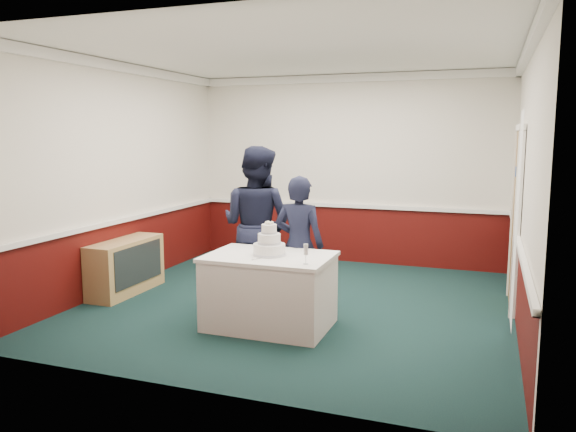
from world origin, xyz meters
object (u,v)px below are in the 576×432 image
(sideboard, at_px, (126,266))
(person_woman, at_px, (299,245))
(cake_table, at_px, (269,290))
(cake_knife, at_px, (259,258))
(champagne_flute, at_px, (306,251))
(person_man, at_px, (256,225))
(wedding_cake, at_px, (269,245))

(sideboard, distance_m, person_woman, 2.44)
(sideboard, bearing_deg, cake_table, -14.52)
(sideboard, height_order, cake_knife, cake_knife)
(champagne_flute, height_order, person_woman, person_woman)
(sideboard, distance_m, champagne_flute, 2.94)
(sideboard, bearing_deg, person_man, 7.19)
(wedding_cake, xyz_separation_m, person_man, (-0.49, 0.81, 0.06))
(cake_knife, height_order, person_woman, person_woman)
(cake_knife, distance_m, person_woman, 0.77)
(wedding_cake, height_order, person_woman, person_woman)
(cake_knife, xyz_separation_m, person_man, (-0.46, 1.01, 0.17))
(wedding_cake, xyz_separation_m, champagne_flute, (0.50, -0.28, 0.03))
(champagne_flute, distance_m, person_man, 1.47)
(person_man, xyz_separation_m, person_woman, (0.64, -0.25, -0.16))
(wedding_cake, height_order, champagne_flute, wedding_cake)
(sideboard, height_order, person_man, person_man)
(wedding_cake, height_order, person_man, person_man)
(person_woman, bearing_deg, champagne_flute, 113.60)
(sideboard, xyz_separation_m, cake_table, (2.25, -0.58, 0.05))
(champagne_flute, bearing_deg, wedding_cake, 150.75)
(person_woman, bearing_deg, person_man, -20.86)
(cake_table, height_order, person_woman, person_woman)
(cake_knife, bearing_deg, cake_table, 102.87)
(cake_table, xyz_separation_m, person_man, (-0.49, 0.81, 0.56))
(cake_table, height_order, cake_knife, cake_knife)
(sideboard, xyz_separation_m, wedding_cake, (2.25, -0.58, 0.55))
(cake_table, height_order, person_man, person_man)
(cake_table, xyz_separation_m, champagne_flute, (0.50, -0.28, 0.53))
(cake_table, distance_m, wedding_cake, 0.50)
(sideboard, height_order, wedding_cake, wedding_cake)
(sideboard, distance_m, cake_table, 2.33)
(wedding_cake, relative_size, person_man, 0.19)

